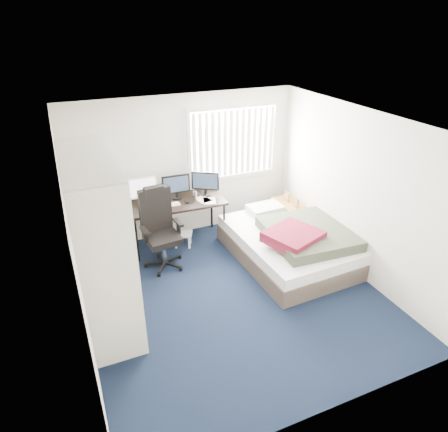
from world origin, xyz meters
TOP-DOWN VIEW (x-y plane):
  - ground at (0.00, 0.00)m, footprint 4.20×4.20m
  - room_shell at (0.00, 0.00)m, footprint 4.20×4.20m
  - window_assembly at (0.90, 2.04)m, footprint 1.72×0.09m
  - closet at (-1.67, 0.27)m, footprint 0.64×1.84m
  - desk at (-0.30, 1.75)m, footprint 1.66×0.81m
  - office_chair at (-0.73, 1.20)m, footprint 0.67×0.67m
  - footstool at (-0.25, 1.59)m, footprint 0.39×0.36m
  - nightstand at (1.75, 1.38)m, footprint 0.42×0.79m
  - bed at (1.26, 0.51)m, footprint 1.71×2.24m
  - pine_box at (-1.65, 0.36)m, footprint 0.42×0.34m

SIDE VIEW (x-z plane):
  - ground at x=0.00m, z-range 0.00..0.00m
  - pine_box at x=-1.65m, z-range 0.00..0.28m
  - footstool at x=-0.25m, z-range 0.07..0.33m
  - bed at x=1.26m, z-range -0.06..0.65m
  - nightstand at x=1.75m, z-range 0.11..0.83m
  - office_chair at x=-0.73m, z-range -0.15..1.15m
  - desk at x=-0.30m, z-range 0.19..1.46m
  - closet at x=-1.67m, z-range 0.24..2.46m
  - room_shell at x=0.00m, z-range -0.59..3.61m
  - window_assembly at x=0.90m, z-range 0.94..2.26m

